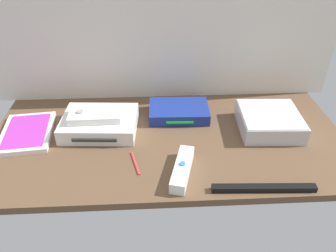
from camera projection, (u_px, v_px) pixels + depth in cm
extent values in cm
cube|color=brown|center=(168.00, 141.00, 92.94)|extent=(100.00, 48.00, 2.00)
cube|color=white|center=(100.00, 123.00, 94.47)|extent=(22.01, 17.36, 4.40)
cube|color=#2D2D2D|center=(94.00, 140.00, 87.70)|extent=(12.01, 1.39, 0.80)
cube|color=silver|center=(269.00, 121.00, 94.75)|extent=(17.77, 17.77, 5.00)
cube|color=silver|center=(271.00, 114.00, 93.26)|extent=(17.06, 17.06, 0.30)
cube|color=white|center=(27.00, 133.00, 93.15)|extent=(15.54, 20.34, 1.40)
cube|color=#B233B2|center=(26.00, 131.00, 92.71)|extent=(12.82, 17.43, 0.16)
cube|color=navy|center=(179.00, 111.00, 100.82)|extent=(18.38, 12.58, 3.40)
cube|color=#19D833|center=(180.00, 123.00, 95.70)|extent=(8.01, 0.66, 0.60)
cube|color=white|center=(182.00, 169.00, 79.29)|extent=(7.32, 15.23, 3.00)
cylinder|color=#387FDB|center=(183.00, 164.00, 78.33)|extent=(1.40, 1.40, 0.40)
cube|color=white|center=(95.00, 115.00, 92.27)|extent=(14.54, 8.26, 2.00)
cylinder|color=#99999E|center=(80.00, 112.00, 91.36)|extent=(2.04, 2.04, 0.40)
cube|color=black|center=(264.00, 188.00, 75.07)|extent=(24.06, 2.89, 1.40)
cylinder|color=red|center=(135.00, 163.00, 83.00)|extent=(2.89, 8.90, 0.70)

